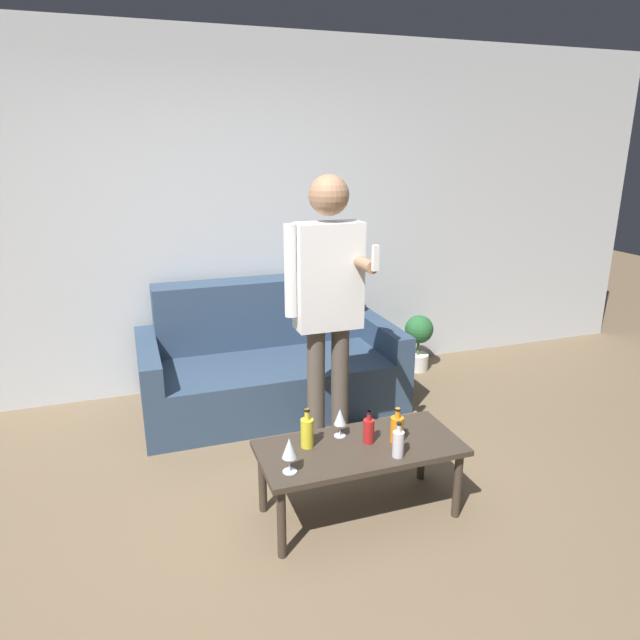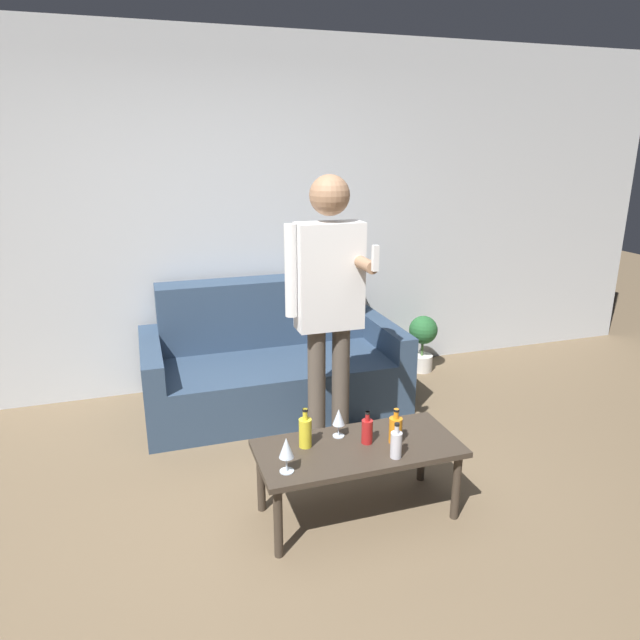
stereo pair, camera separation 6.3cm
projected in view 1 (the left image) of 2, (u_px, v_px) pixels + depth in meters
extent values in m
plane|color=#756047|center=(301.00, 566.00, 2.68)|extent=(16.00, 16.00, 0.00)
cube|color=silver|center=(210.00, 219.00, 4.35)|extent=(8.00, 0.06, 2.70)
cube|color=#334760|center=(276.00, 388.00, 4.16)|extent=(1.60, 0.68, 0.38)
cube|color=#334760|center=(260.00, 335.00, 4.51)|extent=(1.60, 0.27, 0.90)
cube|color=#334760|center=(150.00, 385.00, 3.98)|extent=(0.14, 0.95, 0.58)
cube|color=#334760|center=(378.00, 356.00, 4.53)|extent=(0.14, 0.95, 0.58)
cube|color=#3D3328|center=(360.00, 448.00, 2.95)|extent=(1.06, 0.48, 0.03)
cylinder|color=#3D3328|center=(282.00, 523.00, 2.69)|extent=(0.04, 0.04, 0.38)
cylinder|color=#3D3328|center=(457.00, 485.00, 2.99)|extent=(0.04, 0.04, 0.38)
cylinder|color=#3D3328|center=(262.00, 480.00, 3.03)|extent=(0.04, 0.04, 0.38)
cylinder|color=#3D3328|center=(422.00, 450.00, 3.33)|extent=(0.04, 0.04, 0.38)
cylinder|color=yellow|center=(307.00, 433.00, 2.91)|extent=(0.07, 0.07, 0.15)
cylinder|color=yellow|center=(307.00, 414.00, 2.88)|extent=(0.03, 0.03, 0.06)
cylinder|color=black|center=(307.00, 410.00, 2.87)|extent=(0.03, 0.03, 0.01)
cylinder|color=#B21E1E|center=(369.00, 431.00, 2.96)|extent=(0.06, 0.06, 0.13)
cylinder|color=#B21E1E|center=(369.00, 416.00, 2.93)|extent=(0.02, 0.02, 0.05)
cylinder|color=black|center=(369.00, 412.00, 2.93)|extent=(0.03, 0.03, 0.01)
cylinder|color=silver|center=(398.00, 444.00, 2.82)|extent=(0.06, 0.06, 0.13)
cylinder|color=silver|center=(399.00, 427.00, 2.80)|extent=(0.02, 0.02, 0.05)
cylinder|color=black|center=(399.00, 424.00, 2.79)|extent=(0.03, 0.03, 0.01)
cylinder|color=orange|center=(397.00, 429.00, 2.97)|extent=(0.07, 0.07, 0.14)
cylinder|color=orange|center=(398.00, 413.00, 2.94)|extent=(0.03, 0.03, 0.05)
cylinder|color=black|center=(398.00, 409.00, 2.93)|extent=(0.03, 0.03, 0.01)
cylinder|color=silver|center=(340.00, 436.00, 3.04)|extent=(0.06, 0.06, 0.01)
cylinder|color=silver|center=(340.00, 430.00, 3.03)|extent=(0.01, 0.01, 0.06)
cone|color=silver|center=(340.00, 417.00, 3.01)|extent=(0.07, 0.07, 0.09)
cylinder|color=silver|center=(289.00, 472.00, 2.70)|extent=(0.07, 0.07, 0.01)
cylinder|color=silver|center=(289.00, 464.00, 2.69)|extent=(0.01, 0.01, 0.07)
cone|color=silver|center=(288.00, 448.00, 2.67)|extent=(0.07, 0.07, 0.10)
cylinder|color=brown|center=(316.00, 393.00, 3.53)|extent=(0.11, 0.11, 0.84)
cylinder|color=brown|center=(340.00, 390.00, 3.57)|extent=(0.11, 0.11, 0.84)
cube|color=white|center=(329.00, 276.00, 3.33)|extent=(0.39, 0.17, 0.63)
sphere|color=#9E7556|center=(329.00, 195.00, 3.19)|extent=(0.23, 0.23, 0.23)
cylinder|color=white|center=(290.00, 271.00, 3.25)|extent=(0.07, 0.07, 0.54)
cylinder|color=#9E7556|center=(363.00, 263.00, 3.23)|extent=(0.07, 0.27, 0.07)
cube|color=white|center=(375.00, 258.00, 3.06)|extent=(0.03, 0.03, 0.14)
cylinder|color=silver|center=(417.00, 362.00, 4.99)|extent=(0.19, 0.19, 0.14)
cylinder|color=#476B38|center=(418.00, 347.00, 4.95)|extent=(0.02, 0.02, 0.15)
sphere|color=#286633|center=(419.00, 329.00, 4.91)|extent=(0.24, 0.24, 0.24)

